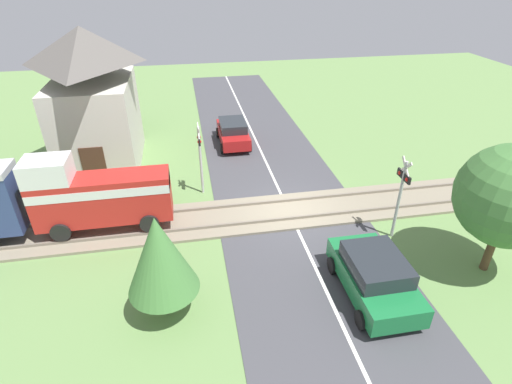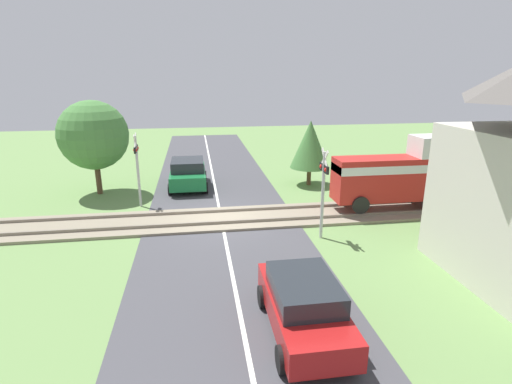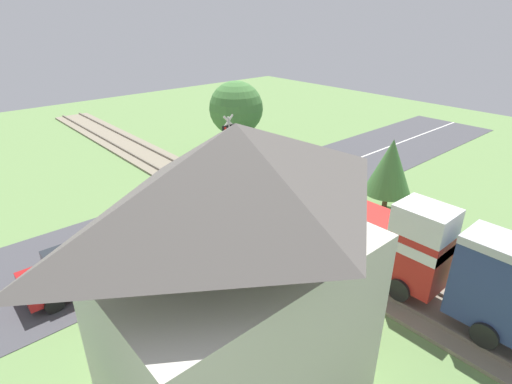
{
  "view_description": "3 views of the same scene",
  "coord_description": "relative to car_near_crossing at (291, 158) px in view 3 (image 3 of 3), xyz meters",
  "views": [
    {
      "loc": [
        -14.34,
        4.15,
        9.75
      ],
      "look_at": [
        0.0,
        1.51,
        1.2
      ],
      "focal_mm": 28.0,
      "sensor_mm": 36.0,
      "label": 1
    },
    {
      "loc": [
        16.1,
        -0.96,
        6.13
      ],
      "look_at": [
        0.0,
        1.51,
        1.2
      ],
      "focal_mm": 28.0,
      "sensor_mm": 36.0,
      "label": 2
    },
    {
      "loc": [
        11.02,
        14.06,
        8.86
      ],
      "look_at": [
        0.0,
        1.51,
        1.2
      ],
      "focal_mm": 28.0,
      "sensor_mm": 36.0,
      "label": 3
    }
  ],
  "objects": [
    {
      "name": "car_far_side",
      "position": [
        13.32,
        2.88,
        -0.05
      ],
      "size": [
        3.84,
        1.79,
        1.45
      ],
      "color": "#A81919",
      "rests_on": "ground_plane"
    },
    {
      "name": "tree_roadside_hedge",
      "position": [
        0.44,
        6.71,
        1.48
      ],
      "size": [
        2.17,
        2.17,
        3.6
      ],
      "color": "brown",
      "rests_on": "ground_plane"
    },
    {
      "name": "ground_plane",
      "position": [
        5.34,
        1.44,
        -0.81
      ],
      "size": [
        60.0,
        60.0,
        0.0
      ],
      "primitive_type": "plane",
      "color": "#66894C"
    },
    {
      "name": "tree_beyond_track",
      "position": [
        0.45,
        -4.58,
        2.25
      ],
      "size": [
        3.47,
        3.47,
        4.8
      ],
      "color": "brown",
      "rests_on": "ground_plane"
    },
    {
      "name": "crossing_signal_east_approach",
      "position": [
        7.79,
        5.09,
        1.39
      ],
      "size": [
        0.9,
        0.18,
        3.46
      ],
      "color": "#B7B7B7",
      "rests_on": "ground_plane"
    },
    {
      "name": "pedestrian_by_station",
      "position": [
        8.21,
        10.72,
        -0.13
      ],
      "size": [
        0.37,
        0.37,
        1.51
      ],
      "color": "#333338",
      "rests_on": "ground_plane"
    },
    {
      "name": "station_building",
      "position": [
        12.12,
        10.13,
        2.64
      ],
      "size": [
        6.06,
        4.13,
        7.05
      ],
      "color": "beige",
      "rests_on": "ground_plane"
    },
    {
      "name": "crossing_signal_west_approach",
      "position": [
        2.89,
        -2.21,
        1.39
      ],
      "size": [
        0.9,
        0.18,
        3.46
      ],
      "color": "#B7B7B7",
      "rests_on": "ground_plane"
    },
    {
      "name": "car_near_crossing",
      "position": [
        0.0,
        0.0,
        0.0
      ],
      "size": [
        3.89,
        2.04,
        1.56
      ],
      "color": "#197038",
      "rests_on": "ground_plane"
    },
    {
      "name": "road_surface",
      "position": [
        5.34,
        1.44,
        -0.8
      ],
      "size": [
        48.0,
        6.4,
        0.02
      ],
      "color": "#424247",
      "rests_on": "ground_plane"
    },
    {
      "name": "track_bed",
      "position": [
        5.34,
        1.44,
        -0.75
      ],
      "size": [
        2.8,
        48.0,
        0.24
      ],
      "color": "gray",
      "rests_on": "ground_plane"
    }
  ]
}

